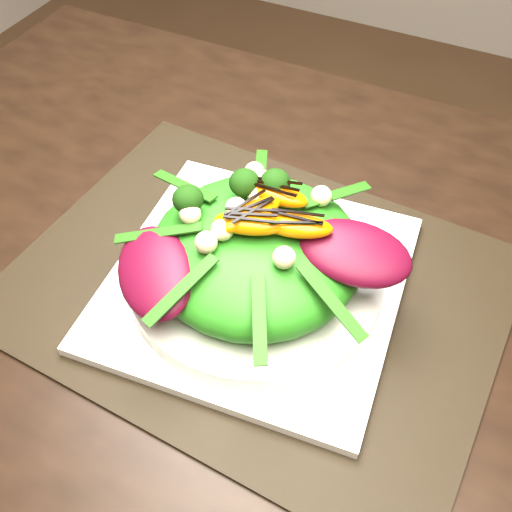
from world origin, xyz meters
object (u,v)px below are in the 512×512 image
at_px(dining_table, 506,462).
at_px(orange_segment, 263,216).
at_px(placemat, 256,286).
at_px(salad_bowl, 256,272).
at_px(lettuce_mound, 256,251).
at_px(plate_base, 256,282).

height_order(dining_table, orange_segment, dining_table).
distance_m(placemat, salad_bowl, 0.02).
bearing_deg(salad_bowl, lettuce_mound, 0.00).
height_order(plate_base, lettuce_mound, lettuce_mound).
height_order(placemat, plate_base, plate_base).
relative_size(plate_base, lettuce_mound, 1.38).
bearing_deg(placemat, lettuce_mound, 0.00).
bearing_deg(orange_segment, salad_bowl, -124.90).
height_order(dining_table, salad_bowl, dining_table).
bearing_deg(lettuce_mound, dining_table, -12.99).
bearing_deg(orange_segment, lettuce_mound, -124.90).
xyz_separation_m(plate_base, salad_bowl, (0.00, 0.00, 0.01)).
bearing_deg(lettuce_mound, plate_base, 0.00).
xyz_separation_m(dining_table, placemat, (-0.26, 0.06, 0.02)).
relative_size(placemat, lettuce_mound, 2.34).
xyz_separation_m(placemat, salad_bowl, (0.00, 0.00, 0.02)).
relative_size(dining_table, lettuce_mound, 8.03).
relative_size(dining_table, orange_segment, 25.03).
height_order(salad_bowl, lettuce_mound, lettuce_mound).
relative_size(salad_bowl, lettuce_mound, 1.23).
bearing_deg(salad_bowl, placemat, 0.00).
relative_size(placemat, plate_base, 1.70).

